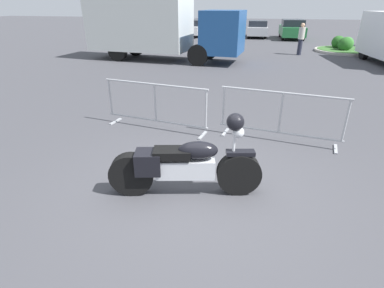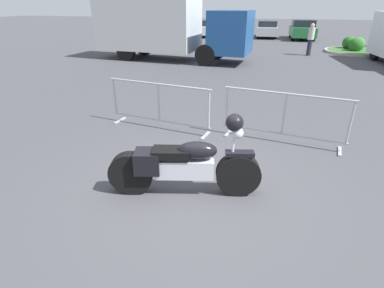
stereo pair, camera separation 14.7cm
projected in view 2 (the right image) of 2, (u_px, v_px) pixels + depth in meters
name	position (u px, v px, depth m)	size (l,w,h in m)	color
ground_plane	(196.00, 193.00, 4.63)	(120.00, 120.00, 0.00)	#424247
motorcycle	(184.00, 165.00, 4.43)	(2.25, 0.78, 1.29)	black
crowd_barrier_near	(159.00, 105.00, 6.79)	(2.52, 0.74, 1.07)	#9EA0A5
crowd_barrier_far	(284.00, 117.00, 6.09)	(2.52, 0.74, 1.07)	#9EA0A5
box_truck	(164.00, 26.00, 14.93)	(7.81, 2.67, 2.98)	silver
parked_car_blue	(174.00, 27.00, 27.51)	(1.98, 4.36, 1.45)	#284799
parked_car_white	(202.00, 28.00, 26.39)	(1.87, 4.10, 1.36)	white
parked_car_black	(233.00, 28.00, 25.66)	(1.92, 4.21, 1.40)	black
parked_car_silver	(267.00, 29.00, 25.48)	(1.85, 4.07, 1.35)	#B7BABF
parked_car_green	(302.00, 29.00, 24.19)	(2.05, 4.51, 1.50)	#236B38
pedestrian	(311.00, 38.00, 16.48)	(0.44, 0.44, 1.69)	#262838
planter_island	(356.00, 48.00, 17.76)	(3.65, 3.65, 0.88)	#ADA89E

